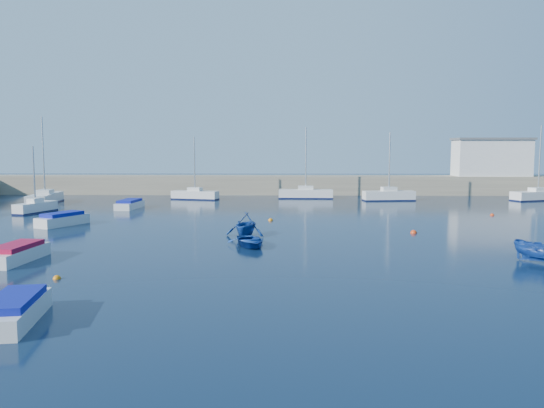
{
  "coord_description": "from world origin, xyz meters",
  "views": [
    {
      "loc": [
        1.14,
        -28.72,
        6.33
      ],
      "look_at": [
        0.08,
        16.9,
        1.6
      ],
      "focal_mm": 35.0,
      "sensor_mm": 36.0,
      "label": 1
    }
  ],
  "objects_px": {
    "dinghy_left": "(246,224)",
    "sailboat_6": "(306,193)",
    "sailboat_4": "(45,198)",
    "motorboat_2": "(130,204)",
    "dinghy_right": "(544,252)",
    "harbor_office": "(491,158)",
    "motorboat_3": "(14,310)",
    "sailboat_5": "(195,195)",
    "motorboat_1": "(63,219)",
    "sailboat_8": "(538,195)",
    "motorboat_0": "(17,253)",
    "sailboat_7": "(389,195)",
    "dinghy_center": "(250,241)",
    "sailboat_3": "(36,207)"
  },
  "relations": [
    {
      "from": "motorboat_2",
      "to": "dinghy_left",
      "type": "height_order",
      "value": "dinghy_left"
    },
    {
      "from": "sailboat_8",
      "to": "motorboat_2",
      "type": "distance_m",
      "value": 49.13
    },
    {
      "from": "harbor_office",
      "to": "motorboat_2",
      "type": "relative_size",
      "value": 2.05
    },
    {
      "from": "motorboat_2",
      "to": "sailboat_3",
      "type": "bearing_deg",
      "value": -150.48
    },
    {
      "from": "harbor_office",
      "to": "dinghy_center",
      "type": "bearing_deg",
      "value": -127.43
    },
    {
      "from": "sailboat_4",
      "to": "sailboat_6",
      "type": "height_order",
      "value": "sailboat_4"
    },
    {
      "from": "sailboat_8",
      "to": "dinghy_right",
      "type": "xyz_separation_m",
      "value": [
        -17.05,
        -36.91,
        0.01
      ]
    },
    {
      "from": "dinghy_right",
      "to": "dinghy_center",
      "type": "bearing_deg",
      "value": 118.72
    },
    {
      "from": "sailboat_6",
      "to": "motorboat_0",
      "type": "distance_m",
      "value": 43.03
    },
    {
      "from": "sailboat_5",
      "to": "sailboat_6",
      "type": "height_order",
      "value": "sailboat_6"
    },
    {
      "from": "sailboat_5",
      "to": "sailboat_8",
      "type": "bearing_deg",
      "value": -76.74
    },
    {
      "from": "sailboat_5",
      "to": "motorboat_1",
      "type": "distance_m",
      "value": 24.24
    },
    {
      "from": "sailboat_7",
      "to": "motorboat_0",
      "type": "height_order",
      "value": "sailboat_7"
    },
    {
      "from": "dinghy_left",
      "to": "dinghy_center",
      "type": "bearing_deg",
      "value": -68.83
    },
    {
      "from": "dinghy_center",
      "to": "motorboat_0",
      "type": "bearing_deg",
      "value": -177.54
    },
    {
      "from": "sailboat_8",
      "to": "motorboat_0",
      "type": "xyz_separation_m",
      "value": [
        -46.61,
        -37.1,
        -0.15
      ]
    },
    {
      "from": "sailboat_3",
      "to": "motorboat_3",
      "type": "height_order",
      "value": "sailboat_3"
    },
    {
      "from": "dinghy_left",
      "to": "sailboat_3",
      "type": "bearing_deg",
      "value": 161.37
    },
    {
      "from": "sailboat_7",
      "to": "motorboat_1",
      "type": "bearing_deg",
      "value": 117.95
    },
    {
      "from": "sailboat_3",
      "to": "motorboat_2",
      "type": "height_order",
      "value": "sailboat_3"
    },
    {
      "from": "sailboat_4",
      "to": "sailboat_8",
      "type": "distance_m",
      "value": 59.68
    },
    {
      "from": "sailboat_4",
      "to": "sailboat_5",
      "type": "relative_size",
      "value": 1.28
    },
    {
      "from": "dinghy_left",
      "to": "sailboat_6",
      "type": "bearing_deg",
      "value": 92.77
    },
    {
      "from": "sailboat_8",
      "to": "motorboat_1",
      "type": "bearing_deg",
      "value": 94.57
    },
    {
      "from": "sailboat_4",
      "to": "sailboat_6",
      "type": "distance_m",
      "value": 31.57
    },
    {
      "from": "sailboat_4",
      "to": "dinghy_left",
      "type": "distance_m",
      "value": 33.86
    },
    {
      "from": "sailboat_8",
      "to": "dinghy_left",
      "type": "height_order",
      "value": "sailboat_8"
    },
    {
      "from": "sailboat_4",
      "to": "motorboat_3",
      "type": "relative_size",
      "value": 2.22
    },
    {
      "from": "sailboat_6",
      "to": "motorboat_1",
      "type": "distance_m",
      "value": 32.77
    },
    {
      "from": "sailboat_8",
      "to": "motorboat_0",
      "type": "bearing_deg",
      "value": 108.43
    },
    {
      "from": "dinghy_center",
      "to": "dinghy_right",
      "type": "relative_size",
      "value": 1.04
    },
    {
      "from": "motorboat_0",
      "to": "motorboat_3",
      "type": "height_order",
      "value": "same"
    },
    {
      "from": "sailboat_8",
      "to": "motorboat_1",
      "type": "relative_size",
      "value": 1.94
    },
    {
      "from": "sailboat_6",
      "to": "motorboat_2",
      "type": "height_order",
      "value": "sailboat_6"
    },
    {
      "from": "motorboat_3",
      "to": "dinghy_right",
      "type": "height_order",
      "value": "dinghy_right"
    },
    {
      "from": "sailboat_6",
      "to": "motorboat_1",
      "type": "relative_size",
      "value": 1.92
    },
    {
      "from": "sailboat_4",
      "to": "sailboat_5",
      "type": "bearing_deg",
      "value": 10.2
    },
    {
      "from": "sailboat_3",
      "to": "dinghy_right",
      "type": "distance_m",
      "value": 45.41
    },
    {
      "from": "sailboat_8",
      "to": "dinghy_right",
      "type": "bearing_deg",
      "value": 135.12
    },
    {
      "from": "sailboat_7",
      "to": "dinghy_right",
      "type": "distance_m",
      "value": 36.25
    },
    {
      "from": "harbor_office",
      "to": "motorboat_3",
      "type": "bearing_deg",
      "value": -124.59
    },
    {
      "from": "sailboat_4",
      "to": "sailboat_6",
      "type": "bearing_deg",
      "value": 5.35
    },
    {
      "from": "sailboat_4",
      "to": "sailboat_6",
      "type": "xyz_separation_m",
      "value": [
        30.72,
        7.29,
        -0.0
      ]
    },
    {
      "from": "motorboat_2",
      "to": "sailboat_6",
      "type": "bearing_deg",
      "value": 36.47
    },
    {
      "from": "sailboat_5",
      "to": "dinghy_right",
      "type": "bearing_deg",
      "value": -131.71
    },
    {
      "from": "motorboat_0",
      "to": "sailboat_4",
      "type": "bearing_deg",
      "value": 116.09
    },
    {
      "from": "motorboat_2",
      "to": "dinghy_right",
      "type": "relative_size",
      "value": 1.47
    },
    {
      "from": "sailboat_5",
      "to": "harbor_office",
      "type": "bearing_deg",
      "value": -64.79
    },
    {
      "from": "motorboat_2",
      "to": "motorboat_3",
      "type": "xyz_separation_m",
      "value": [
        6.72,
        -37.4,
        0.02
      ]
    },
    {
      "from": "motorboat_1",
      "to": "sailboat_5",
      "type": "bearing_deg",
      "value": 97.85
    }
  ]
}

